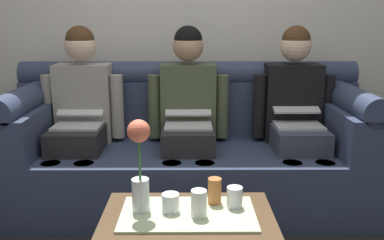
{
  "coord_description": "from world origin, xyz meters",
  "views": [
    {
      "loc": [
        0.01,
        -1.59,
        1.28
      ],
      "look_at": [
        0.02,
        0.94,
        0.65
      ],
      "focal_mm": 38.88,
      "sensor_mm": 36.0,
      "label": 1
    }
  ],
  "objects_px": {
    "couch": "(188,151)",
    "cup_near_left": "(171,203)",
    "person_left": "(81,111)",
    "flower_vase": "(140,162)",
    "person_right": "(295,110)",
    "cup_far_center": "(235,197)",
    "coffee_table": "(188,225)",
    "cup_near_right": "(199,203)",
    "person_middle": "(188,110)",
    "cup_far_left": "(215,191)"
  },
  "relations": [
    {
      "from": "person_middle",
      "to": "cup_near_left",
      "type": "relative_size",
      "value": 13.89
    },
    {
      "from": "person_left",
      "to": "coffee_table",
      "type": "bearing_deg",
      "value": -53.25
    },
    {
      "from": "person_right",
      "to": "coffee_table",
      "type": "distance_m",
      "value": 1.27
    },
    {
      "from": "person_right",
      "to": "cup_near_left",
      "type": "bearing_deg",
      "value": -130.1
    },
    {
      "from": "cup_near_right",
      "to": "coffee_table",
      "type": "bearing_deg",
      "value": 144.97
    },
    {
      "from": "couch",
      "to": "cup_near_right",
      "type": "height_order",
      "value": "couch"
    },
    {
      "from": "coffee_table",
      "to": "cup_near_right",
      "type": "xyz_separation_m",
      "value": [
        0.05,
        -0.04,
        0.13
      ]
    },
    {
      "from": "couch",
      "to": "person_left",
      "type": "height_order",
      "value": "person_left"
    },
    {
      "from": "couch",
      "to": "person_left",
      "type": "distance_m",
      "value": 0.79
    },
    {
      "from": "couch",
      "to": "person_right",
      "type": "xyz_separation_m",
      "value": [
        0.73,
        -0.0,
        0.29
      ]
    },
    {
      "from": "person_left",
      "to": "cup_far_center",
      "type": "relative_size",
      "value": 12.16
    },
    {
      "from": "cup_far_left",
      "to": "person_middle",
      "type": "bearing_deg",
      "value": 98.45
    },
    {
      "from": "cup_near_left",
      "to": "cup_far_center",
      "type": "distance_m",
      "value": 0.31
    },
    {
      "from": "person_left",
      "to": "cup_near_left",
      "type": "bearing_deg",
      "value": -56.05
    },
    {
      "from": "cup_far_center",
      "to": "couch",
      "type": "bearing_deg",
      "value": 103.64
    },
    {
      "from": "couch",
      "to": "cup_near_right",
      "type": "xyz_separation_m",
      "value": [
        0.05,
        -1.02,
        0.08
      ]
    },
    {
      "from": "person_left",
      "to": "cup_far_left",
      "type": "bearing_deg",
      "value": -45.47
    },
    {
      "from": "person_left",
      "to": "flower_vase",
      "type": "distance_m",
      "value": 1.08
    },
    {
      "from": "cup_near_right",
      "to": "cup_far_center",
      "type": "height_order",
      "value": "cup_near_right"
    },
    {
      "from": "person_right",
      "to": "flower_vase",
      "type": "xyz_separation_m",
      "value": [
        -0.95,
        -0.96,
        -0.03
      ]
    },
    {
      "from": "person_left",
      "to": "cup_far_center",
      "type": "distance_m",
      "value": 1.34
    },
    {
      "from": "person_middle",
      "to": "cup_near_left",
      "type": "xyz_separation_m",
      "value": [
        -0.08,
        -0.97,
        -0.23
      ]
    },
    {
      "from": "couch",
      "to": "person_left",
      "type": "bearing_deg",
      "value": -179.66
    },
    {
      "from": "couch",
      "to": "person_right",
      "type": "bearing_deg",
      "value": -0.35
    },
    {
      "from": "cup_near_right",
      "to": "cup_far_left",
      "type": "bearing_deg",
      "value": 60.02
    },
    {
      "from": "person_right",
      "to": "cup_far_center",
      "type": "distance_m",
      "value": 1.07
    },
    {
      "from": "person_right",
      "to": "cup_far_center",
      "type": "xyz_separation_m",
      "value": [
        -0.51,
        -0.92,
        -0.22
      ]
    },
    {
      "from": "person_left",
      "to": "cup_near_left",
      "type": "distance_m",
      "value": 1.19
    },
    {
      "from": "person_right",
      "to": "flower_vase",
      "type": "distance_m",
      "value": 1.35
    },
    {
      "from": "couch",
      "to": "flower_vase",
      "type": "relative_size",
      "value": 5.48
    },
    {
      "from": "couch",
      "to": "person_middle",
      "type": "relative_size",
      "value": 1.99
    },
    {
      "from": "coffee_table",
      "to": "flower_vase",
      "type": "height_order",
      "value": "flower_vase"
    },
    {
      "from": "couch",
      "to": "coffee_table",
      "type": "xyz_separation_m",
      "value": [
        0.0,
        -0.98,
        -0.04
      ]
    },
    {
      "from": "person_right",
      "to": "cup_far_center",
      "type": "height_order",
      "value": "person_right"
    },
    {
      "from": "cup_far_left",
      "to": "coffee_table",
      "type": "bearing_deg",
      "value": -141.48
    },
    {
      "from": "cup_near_left",
      "to": "cup_far_left",
      "type": "xyz_separation_m",
      "value": [
        0.21,
        0.09,
        0.02
      ]
    },
    {
      "from": "couch",
      "to": "cup_near_left",
      "type": "bearing_deg",
      "value": -94.8
    },
    {
      "from": "person_left",
      "to": "person_middle",
      "type": "xyz_separation_m",
      "value": [
        0.73,
        0.0,
        -0.0
      ]
    },
    {
      "from": "coffee_table",
      "to": "person_left",
      "type": "bearing_deg",
      "value": 126.75
    },
    {
      "from": "person_right",
      "to": "cup_far_left",
      "type": "bearing_deg",
      "value": -124.48
    },
    {
      "from": "couch",
      "to": "cup_near_right",
      "type": "bearing_deg",
      "value": -87.18
    },
    {
      "from": "flower_vase",
      "to": "cup_far_center",
      "type": "xyz_separation_m",
      "value": [
        0.44,
        0.04,
        -0.19
      ]
    },
    {
      "from": "cup_far_center",
      "to": "coffee_table",
      "type": "bearing_deg",
      "value": -164.77
    },
    {
      "from": "couch",
      "to": "cup_far_center",
      "type": "xyz_separation_m",
      "value": [
        0.22,
        -0.92,
        0.07
      ]
    },
    {
      "from": "cup_near_left",
      "to": "cup_far_left",
      "type": "distance_m",
      "value": 0.23
    },
    {
      "from": "couch",
      "to": "cup_far_center",
      "type": "bearing_deg",
      "value": -76.36
    },
    {
      "from": "cup_far_center",
      "to": "cup_far_left",
      "type": "distance_m",
      "value": 0.1
    },
    {
      "from": "person_right",
      "to": "cup_far_left",
      "type": "height_order",
      "value": "person_right"
    },
    {
      "from": "couch",
      "to": "person_middle",
      "type": "xyz_separation_m",
      "value": [
        0.0,
        -0.0,
        0.29
      ]
    },
    {
      "from": "cup_near_left",
      "to": "couch",
      "type": "bearing_deg",
      "value": 85.2
    }
  ]
}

